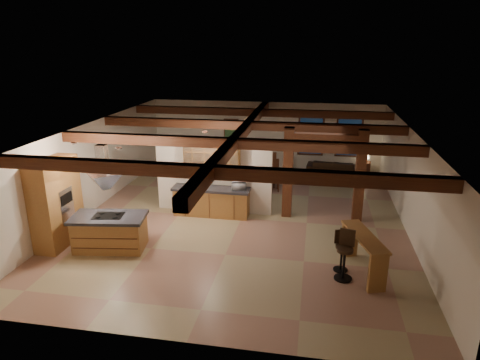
% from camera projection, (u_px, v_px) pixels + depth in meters
% --- Properties ---
extents(ground, '(12.00, 12.00, 0.00)m').
position_uv_depth(ground, '(241.00, 218.00, 13.65)').
color(ground, tan).
rests_on(ground, ground).
extents(room_walls, '(12.00, 12.00, 12.00)m').
position_uv_depth(room_walls, '(241.00, 165.00, 13.10)').
color(room_walls, silver).
rests_on(room_walls, ground).
extents(ceiling_beams, '(10.00, 12.00, 0.28)m').
position_uv_depth(ceiling_beams, '(241.00, 133.00, 12.79)').
color(ceiling_beams, '#38140E').
rests_on(ceiling_beams, room_walls).
extents(timber_posts, '(2.50, 0.30, 2.90)m').
position_uv_depth(timber_posts, '(324.00, 165.00, 13.15)').
color(timber_posts, '#38140E').
rests_on(timber_posts, ground).
extents(partition_wall, '(3.80, 0.18, 2.20)m').
position_uv_depth(partition_wall, '(214.00, 179.00, 13.94)').
color(partition_wall, silver).
rests_on(partition_wall, ground).
extents(pantry_cabinet, '(0.67, 1.60, 2.40)m').
position_uv_depth(pantry_cabinet, '(56.00, 203.00, 11.62)').
color(pantry_cabinet, olive).
rests_on(pantry_cabinet, ground).
extents(back_counter, '(2.50, 0.66, 0.94)m').
position_uv_depth(back_counter, '(211.00, 201.00, 13.77)').
color(back_counter, olive).
rests_on(back_counter, ground).
extents(upper_display_cabinet, '(1.80, 0.36, 0.95)m').
position_uv_depth(upper_display_cabinet, '(212.00, 159.00, 13.53)').
color(upper_display_cabinet, olive).
rests_on(upper_display_cabinet, partition_wall).
extents(range_hood, '(1.10, 1.10, 1.40)m').
position_uv_depth(range_hood, '(105.00, 187.00, 11.14)').
color(range_hood, silver).
rests_on(range_hood, room_walls).
extents(back_windows, '(2.70, 0.07, 1.70)m').
position_uv_depth(back_windows, '(330.00, 137.00, 18.27)').
color(back_windows, '#38140E').
rests_on(back_windows, room_walls).
extents(framed_art, '(0.65, 0.05, 0.85)m').
position_uv_depth(framed_art, '(231.00, 128.00, 18.93)').
color(framed_art, '#38140E').
rests_on(framed_art, room_walls).
extents(recessed_cans, '(3.16, 2.46, 0.03)m').
position_uv_depth(recessed_cans, '(135.00, 141.00, 11.37)').
color(recessed_cans, silver).
rests_on(recessed_cans, room_walls).
extents(kitchen_island, '(2.08, 1.30, 0.97)m').
position_uv_depth(kitchen_island, '(110.00, 232.00, 11.54)').
color(kitchen_island, olive).
rests_on(kitchen_island, ground).
extents(dining_table, '(1.82, 1.15, 0.61)m').
position_uv_depth(dining_table, '(254.00, 177.00, 16.74)').
color(dining_table, '#411F10').
rests_on(dining_table, ground).
extents(sofa, '(2.24, 1.04, 0.63)m').
position_uv_depth(sofa, '(333.00, 168.00, 17.93)').
color(sofa, black).
rests_on(sofa, ground).
extents(microwave, '(0.47, 0.35, 0.24)m').
position_uv_depth(microwave, '(239.00, 186.00, 13.44)').
color(microwave, silver).
rests_on(microwave, back_counter).
extents(bar_counter, '(1.02, 1.95, 0.99)m').
position_uv_depth(bar_counter, '(363.00, 248.00, 10.26)').
color(bar_counter, olive).
rests_on(bar_counter, ground).
extents(side_table, '(0.50, 0.50, 0.56)m').
position_uv_depth(side_table, '(365.00, 168.00, 18.00)').
color(side_table, '#38140E').
rests_on(side_table, ground).
extents(table_lamp, '(0.29, 0.29, 0.35)m').
position_uv_depth(table_lamp, '(366.00, 156.00, 17.83)').
color(table_lamp, black).
rests_on(table_lamp, side_table).
extents(bar_stool_a, '(0.44, 0.45, 1.21)m').
position_uv_depth(bar_stool_a, '(345.00, 255.00, 10.03)').
color(bar_stool_a, black).
rests_on(bar_stool_a, ground).
extents(bar_stool_b, '(0.37, 0.38, 1.02)m').
position_uv_depth(bar_stool_b, '(341.00, 251.00, 10.44)').
color(bar_stool_b, black).
rests_on(bar_stool_b, ground).
extents(dining_chairs, '(2.13, 2.13, 1.19)m').
position_uv_depth(dining_chairs, '(254.00, 170.00, 16.64)').
color(dining_chairs, '#38140E').
rests_on(dining_chairs, ground).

